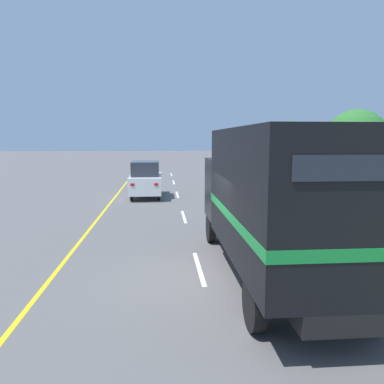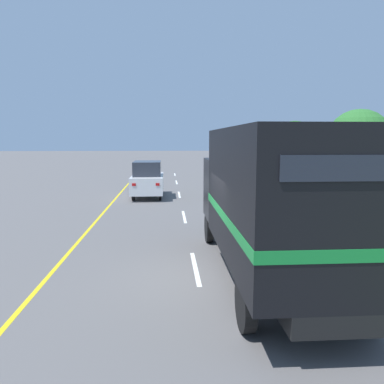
{
  "view_description": "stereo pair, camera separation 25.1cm",
  "coord_description": "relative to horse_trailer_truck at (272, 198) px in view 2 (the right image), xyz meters",
  "views": [
    {
      "loc": [
        -0.97,
        -8.79,
        3.39
      ],
      "look_at": [
        0.3,
        6.57,
        1.2
      ],
      "focal_mm": 35.0,
      "sensor_mm": 36.0,
      "label": 1
    },
    {
      "loc": [
        -0.72,
        -8.81,
        3.39
      ],
      "look_at": [
        0.3,
        6.57,
        1.2
      ],
      "focal_mm": 35.0,
      "sensor_mm": 36.0,
      "label": 2
    }
  ],
  "objects": [
    {
      "name": "ground_plane",
      "position": [
        -1.73,
        0.29,
        -2.01
      ],
      "size": [
        200.0,
        200.0,
        0.0
      ],
      "primitive_type": "plane",
      "color": "#5B5959"
    },
    {
      "name": "edge_line_yellow",
      "position": [
        -5.43,
        8.9,
        -2.01
      ],
      "size": [
        0.12,
        44.81,
        0.01
      ],
      "primitive_type": "cube",
      "color": "yellow",
      "rests_on": "ground"
    },
    {
      "name": "centre_dash_near",
      "position": [
        -1.73,
        1.0,
        -2.01
      ],
      "size": [
        0.12,
        2.6,
        0.01
      ],
      "primitive_type": "cube",
      "color": "white",
      "rests_on": "ground"
    },
    {
      "name": "centre_dash_mid_a",
      "position": [
        -1.73,
        7.6,
        -2.01
      ],
      "size": [
        0.12,
        2.6,
        0.01
      ],
      "primitive_type": "cube",
      "color": "white",
      "rests_on": "ground"
    },
    {
      "name": "centre_dash_mid_b",
      "position": [
        -1.73,
        14.2,
        -2.01
      ],
      "size": [
        0.12,
        2.6,
        0.01
      ],
      "primitive_type": "cube",
      "color": "white",
      "rests_on": "ground"
    },
    {
      "name": "centre_dash_far",
      "position": [
        -1.73,
        20.8,
        -2.01
      ],
      "size": [
        0.12,
        2.6,
        0.01
      ],
      "primitive_type": "cube",
      "color": "white",
      "rests_on": "ground"
    },
    {
      "name": "centre_dash_farthest",
      "position": [
        -1.73,
        27.4,
        -2.01
      ],
      "size": [
        0.12,
        2.6,
        0.01
      ],
      "primitive_type": "cube",
      "color": "white",
      "rests_on": "ground"
    },
    {
      "name": "horse_trailer_truck",
      "position": [
        0.0,
        0.0,
        0.0
      ],
      "size": [
        2.55,
        7.84,
        3.62
      ],
      "color": "black",
      "rests_on": "ground"
    },
    {
      "name": "lead_car_white",
      "position": [
        -3.61,
        13.4,
        -0.97
      ],
      "size": [
        1.8,
        4.05,
        2.11
      ],
      "color": "black",
      "rests_on": "ground"
    },
    {
      "name": "highway_sign",
      "position": [
        4.31,
        5.93,
        -0.16
      ],
      "size": [
        1.8,
        0.09,
        2.89
      ],
      "color": "#9E9EA3",
      "rests_on": "ground"
    },
    {
      "name": "roadside_tree_near",
      "position": [
        7.6,
        10.71,
        1.26
      ],
      "size": [
        3.32,
        3.32,
        4.95
      ],
      "color": "brown",
      "rests_on": "ground"
    },
    {
      "name": "roadside_tree_mid",
      "position": [
        6.01,
        16.08,
        1.07
      ],
      "size": [
        2.97,
        2.97,
        4.59
      ],
      "color": "brown",
      "rests_on": "ground"
    }
  ]
}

